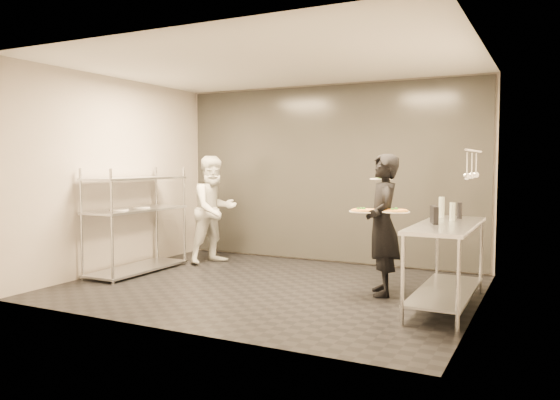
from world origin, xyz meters
The scene contains 13 objects.
room_shell centered at (0.00, 1.18, 1.40)m, with size 5.00×4.00×2.80m.
pass_rack centered at (-2.15, 0.00, 0.77)m, with size 0.60×1.60×1.50m.
prep_counter centered at (2.18, 0.00, 0.63)m, with size 0.60×1.80×0.92m.
utensil_rail centered at (2.43, 0.00, 1.55)m, with size 0.07×1.20×0.31m.
waiter centered at (1.40, 0.26, 0.84)m, with size 0.61×0.40×1.68m, color black.
chef centered at (-1.55, 1.10, 0.84)m, with size 0.81×0.63×1.68m, color white.
pizza_plate_near centered at (1.25, 0.01, 1.02)m, with size 0.34×0.34×0.05m.
pizza_plate_far centered at (1.60, 0.07, 1.03)m, with size 0.31×0.31×0.05m.
salad_plate centered at (1.30, 0.53, 1.39)m, with size 0.28×0.28×0.07m.
pos_monitor centered at (2.06, -0.08, 1.02)m, with size 0.05×0.26×0.19m, color black.
bottle_green centered at (2.01, 0.64, 1.04)m, with size 0.07×0.07×0.25m, color #98A699.
bottle_clear centered at (2.18, 0.32, 1.02)m, with size 0.06×0.06×0.21m, color #98A699.
bottle_dark centered at (2.22, 0.58, 1.02)m, with size 0.06×0.06×0.19m, color black.
Camera 1 is at (3.20, -6.03, 1.58)m, focal length 35.00 mm.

